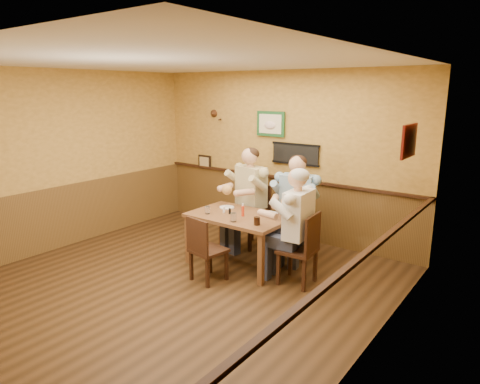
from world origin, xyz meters
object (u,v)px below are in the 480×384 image
object	(u,v)px
chair_near_side	(209,249)
water_glass_left	(208,210)
diner_tan_shirt	(251,203)
diner_white_elder	(298,233)
chair_back_left	(251,216)
water_glass_mid	(234,217)
salt_shaker	(224,210)
dining_table	(239,221)
chair_back_right	(296,226)
chair_right_end	(298,248)
cola_tumbler	(257,221)
diner_blue_polo	(296,213)
pepper_shaker	(230,211)
hot_sauce_bottle	(243,210)

from	to	relation	value
chair_near_side	water_glass_left	distance (m)	0.69
diner_tan_shirt	diner_white_elder	distance (m)	1.50
chair_back_left	water_glass_mid	bearing A→B (deg)	-53.81
chair_back_left	water_glass_mid	xyz separation A→B (m)	(0.44, -1.03, 0.31)
chair_back_left	salt_shaker	world-z (taller)	chair_back_left
water_glass_left	dining_table	bearing A→B (deg)	29.89
chair_back_right	water_glass_mid	bearing A→B (deg)	-121.88
chair_back_left	water_glass_mid	distance (m)	1.16
chair_right_end	cola_tumbler	world-z (taller)	chair_right_end
chair_near_side	water_glass_mid	xyz separation A→B (m)	(0.14, 0.37, 0.37)
dining_table	water_glass_left	size ratio (longest dim) A/B	12.66
diner_tan_shirt	water_glass_mid	distance (m)	1.12
dining_table	diner_blue_polo	bearing A→B (deg)	54.44
diner_blue_polo	pepper_shaker	world-z (taller)	diner_blue_polo
diner_tan_shirt	chair_right_end	bearing A→B (deg)	-17.92
dining_table	water_glass_left	distance (m)	0.48
diner_white_elder	pepper_shaker	xyz separation A→B (m)	(-1.12, 0.01, 0.10)
hot_sauce_bottle	pepper_shaker	distance (m)	0.22
diner_blue_polo	diner_white_elder	xyz separation A→B (m)	(0.46, -0.78, -0.01)
diner_white_elder	chair_near_side	bearing A→B (deg)	-62.20
dining_table	salt_shaker	xyz separation A→B (m)	(-0.25, -0.04, 0.13)
hot_sauce_bottle	cola_tumbler	bearing A→B (deg)	-28.81
dining_table	cola_tumbler	bearing A→B (deg)	-26.90
water_glass_left	cola_tumbler	bearing A→B (deg)	-0.53
chair_back_right	chair_right_end	distance (m)	0.91
chair_back_right	diner_blue_polo	bearing A→B (deg)	0.00
chair_back_right	salt_shaker	distance (m)	1.13
diner_tan_shirt	water_glass_mid	size ratio (longest dim) A/B	11.89
water_glass_left	pepper_shaker	bearing A→B (deg)	34.74
salt_shaker	water_glass_mid	bearing A→B (deg)	-34.90
chair_back_right	hot_sauce_bottle	xyz separation A→B (m)	(-0.44, -0.75, 0.34)
diner_white_elder	dining_table	bearing A→B (deg)	-97.38
chair_back_left	pepper_shaker	world-z (taller)	chair_back_left
chair_near_side	salt_shaker	bearing A→B (deg)	-60.41
diner_blue_polo	cola_tumbler	bearing A→B (deg)	-104.49
diner_white_elder	pepper_shaker	distance (m)	1.12
diner_blue_polo	cola_tumbler	distance (m)	0.97
chair_back_left	chair_back_right	xyz separation A→B (m)	(0.83, 0.00, -0.01)
diner_tan_shirt	diner_white_elder	xyz separation A→B (m)	(1.29, -0.78, -0.03)
dining_table	cola_tumbler	xyz separation A→B (m)	(0.47, -0.24, 0.15)
diner_blue_polo	water_glass_left	world-z (taller)	diner_blue_polo
pepper_shaker	chair_back_right	bearing A→B (deg)	49.75
diner_white_elder	salt_shaker	distance (m)	1.23
chair_back_left	chair_right_end	bearing A→B (deg)	-17.92
chair_back_left	hot_sauce_bottle	distance (m)	0.90
diner_white_elder	salt_shaker	world-z (taller)	diner_white_elder
chair_near_side	diner_blue_polo	size ratio (longest dim) A/B	0.63
hot_sauce_bottle	pepper_shaker	bearing A→B (deg)	-174.16
chair_back_right	diner_tan_shirt	xyz separation A→B (m)	(-0.83, -0.00, 0.23)
diner_tan_shirt	hot_sauce_bottle	distance (m)	0.85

